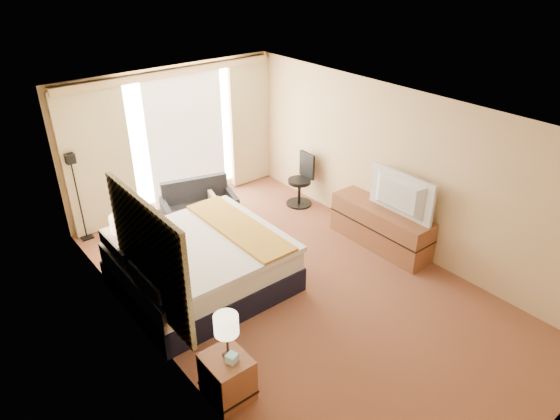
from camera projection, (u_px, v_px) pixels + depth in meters
floor at (295, 286)px, 7.35m from camera, size 4.20×7.00×0.02m
ceiling at (298, 116)px, 6.11m from camera, size 4.20×7.00×0.02m
wall_back at (173, 138)px, 9.13m from camera, size 4.20×0.02×2.60m
wall_front at (558, 358)px, 4.33m from camera, size 4.20×0.02×2.60m
wall_left at (154, 265)px, 5.57m from camera, size 0.02×7.00×2.60m
wall_right at (397, 169)px, 7.88m from camera, size 0.02×7.00×2.60m
headboard at (149, 257)px, 5.74m from camera, size 0.06×1.85×1.50m
nightstand_left at (227, 377)px, 5.47m from camera, size 0.45×0.52×0.55m
nightstand_right at (131, 273)px, 7.18m from camera, size 0.45×0.52×0.55m
media_dresser at (380, 227)px, 8.19m from camera, size 0.50×1.80×0.70m
window at (185, 135)px, 9.23m from camera, size 2.30×0.02×2.30m
curtains at (175, 134)px, 9.00m from camera, size 4.12×0.19×2.56m
bed at (201, 264)px, 7.15m from camera, size 2.24×2.04×1.09m
loveseat at (200, 211)px, 8.86m from camera, size 1.41×0.99×0.80m
floor_lamp at (75, 180)px, 8.03m from camera, size 0.20×0.20×1.55m
desk_chair at (302, 182)px, 9.46m from camera, size 0.49×0.49×1.02m
lamp_left at (226, 326)px, 5.16m from camera, size 0.26×0.26×0.56m
lamp_right at (121, 225)px, 6.87m from camera, size 0.30×0.30×0.63m
tissue_box at (232, 358)px, 5.27m from camera, size 0.14×0.14×0.10m
telephone at (134, 259)px, 6.93m from camera, size 0.22×0.19×0.07m
television at (396, 196)px, 7.64m from camera, size 0.17×1.20×0.69m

